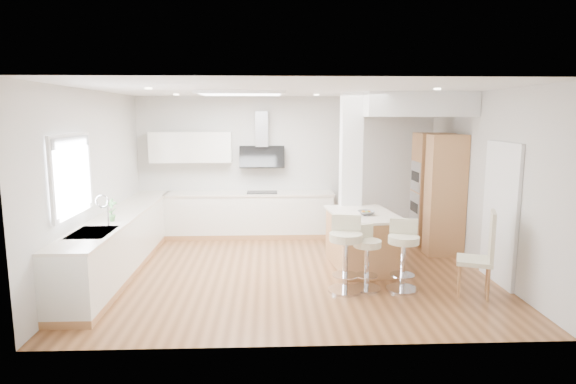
{
  "coord_description": "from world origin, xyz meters",
  "views": [
    {
      "loc": [
        -0.36,
        -7.27,
        2.43
      ],
      "look_at": [
        -0.06,
        0.4,
        1.2
      ],
      "focal_mm": 30.0,
      "sensor_mm": 36.0,
      "label": 1
    }
  ],
  "objects_px": {
    "bar_stool_a": "(346,250)",
    "bar_stool_b": "(366,254)",
    "peninsula": "(363,240)",
    "dining_chair": "(483,251)",
    "bar_stool_c": "(403,251)"
  },
  "relations": [
    {
      "from": "bar_stool_a",
      "to": "bar_stool_b",
      "type": "height_order",
      "value": "bar_stool_a"
    },
    {
      "from": "peninsula",
      "to": "dining_chair",
      "type": "xyz_separation_m",
      "value": [
        1.38,
        -1.3,
        0.18
      ]
    },
    {
      "from": "bar_stool_a",
      "to": "dining_chair",
      "type": "relative_size",
      "value": 0.9
    },
    {
      "from": "peninsula",
      "to": "bar_stool_c",
      "type": "height_order",
      "value": "bar_stool_c"
    },
    {
      "from": "bar_stool_a",
      "to": "dining_chair",
      "type": "bearing_deg",
      "value": 2.69
    },
    {
      "from": "bar_stool_b",
      "to": "dining_chair",
      "type": "bearing_deg",
      "value": -33.32
    },
    {
      "from": "peninsula",
      "to": "bar_stool_c",
      "type": "bearing_deg",
      "value": -77.38
    },
    {
      "from": "peninsula",
      "to": "dining_chair",
      "type": "distance_m",
      "value": 1.9
    },
    {
      "from": "bar_stool_c",
      "to": "dining_chair",
      "type": "xyz_separation_m",
      "value": [
        1.02,
        -0.25,
        0.07
      ]
    },
    {
      "from": "peninsula",
      "to": "bar_stool_a",
      "type": "distance_m",
      "value": 1.17
    },
    {
      "from": "bar_stool_a",
      "to": "bar_stool_b",
      "type": "bearing_deg",
      "value": 23.33
    },
    {
      "from": "bar_stool_b",
      "to": "dining_chair",
      "type": "relative_size",
      "value": 0.77
    },
    {
      "from": "peninsula",
      "to": "bar_stool_b",
      "type": "height_order",
      "value": "peninsula"
    },
    {
      "from": "peninsula",
      "to": "bar_stool_a",
      "type": "height_order",
      "value": "bar_stool_a"
    },
    {
      "from": "bar_stool_a",
      "to": "dining_chair",
      "type": "distance_m",
      "value": 1.84
    }
  ]
}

